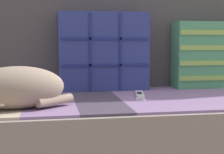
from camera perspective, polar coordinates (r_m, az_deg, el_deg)
name	(u,v)px	position (r m, az deg, el deg)	size (l,w,h in m)	color
couch	(137,136)	(1.71, 4.24, -9.82)	(2.01, 0.87, 0.40)	gray
sofa_backrest	(122,39)	(2.01, 1.74, 6.32)	(1.97, 0.14, 0.55)	#474242
throw_pillow_quilted	(103,51)	(1.84, -1.42, 4.27)	(0.48, 0.14, 0.41)	navy
throw_pillow_striped	(213,55)	(2.03, 16.44, 3.56)	(0.46, 0.14, 0.37)	#4C9366
sleeping_cat	(12,89)	(1.37, -16.26, -1.93)	(0.43, 0.23, 0.17)	gray
game_remote_far	(139,95)	(1.62, 4.56, -3.01)	(0.08, 0.21, 0.02)	white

